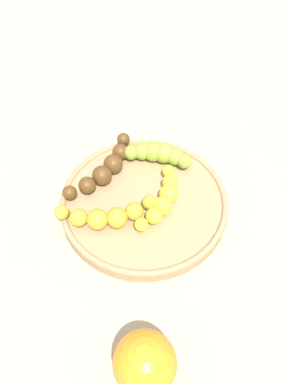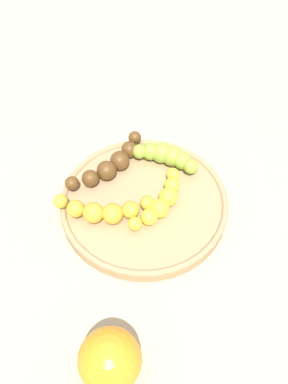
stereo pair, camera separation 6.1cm
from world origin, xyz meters
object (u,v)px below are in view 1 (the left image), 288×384
object	(u,v)px
banana_overripe	(105,168)
banana_spotted	(107,215)
orange_fruit	(145,363)
fruit_bowl	(144,202)
banana_green	(158,153)
banana_yellow	(163,199)

from	to	relation	value
banana_overripe	banana_spotted	bearing A→B (deg)	-50.60
banana_overripe	orange_fruit	world-z (taller)	orange_fruit
fruit_bowl	banana_green	size ratio (longest dim) A/B	2.54
banana_green	orange_fruit	size ratio (longest dim) A/B	1.39
banana_yellow	banana_overripe	distance (m)	0.11
banana_yellow	banana_green	size ratio (longest dim) A/B	1.22
fruit_bowl	banana_overripe	distance (m)	0.09
fruit_bowl	banana_overripe	size ratio (longest dim) A/B	1.62
fruit_bowl	banana_yellow	world-z (taller)	banana_yellow
orange_fruit	banana_overripe	bearing A→B (deg)	-127.13
banana_spotted	orange_fruit	distance (m)	0.22
banana_green	banana_spotted	world-z (taller)	banana_green
fruit_bowl	banana_spotted	distance (m)	0.07
banana_spotted	orange_fruit	world-z (taller)	orange_fruit
fruit_bowl	banana_green	world-z (taller)	banana_green
banana_spotted	banana_green	bearing A→B (deg)	139.31
banana_green	orange_fruit	xyz separation A→B (m)	(0.27, 0.20, 0.00)
banana_yellow	banana_green	bearing A→B (deg)	115.16
orange_fruit	fruit_bowl	bearing A→B (deg)	-139.08
banana_yellow	banana_overripe	size ratio (longest dim) A/B	0.78
banana_yellow	banana_spotted	size ratio (longest dim) A/B	1.05
banana_green	orange_fruit	world-z (taller)	orange_fruit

